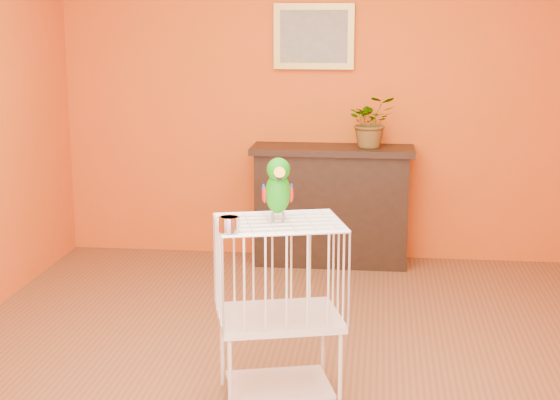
# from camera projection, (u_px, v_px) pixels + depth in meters

# --- Properties ---
(ground) EXTENTS (4.50, 4.50, 0.00)m
(ground) POSITION_uv_depth(u_px,v_px,m) (280.00, 363.00, 4.80)
(ground) COLOR brown
(ground) RESTS_ON ground
(room_shell) EXTENTS (4.50, 4.50, 4.50)m
(room_shell) POSITION_uv_depth(u_px,v_px,m) (280.00, 79.00, 4.47)
(room_shell) COLOR #E45015
(room_shell) RESTS_ON ground
(console_cabinet) EXTENTS (1.24, 0.45, 0.92)m
(console_cabinet) POSITION_uv_depth(u_px,v_px,m) (332.00, 205.00, 6.66)
(console_cabinet) COLOR black
(console_cabinet) RESTS_ON ground
(potted_plant) EXTENTS (0.43, 0.46, 0.31)m
(potted_plant) POSITION_uv_depth(u_px,v_px,m) (371.00, 127.00, 6.50)
(potted_plant) COLOR #26722D
(potted_plant) RESTS_ON console_cabinet
(framed_picture) EXTENTS (0.62, 0.04, 0.50)m
(framed_picture) POSITION_uv_depth(u_px,v_px,m) (314.00, 36.00, 6.59)
(framed_picture) COLOR #B59840
(framed_picture) RESTS_ON room_shell
(birdcage) EXTENTS (0.70, 0.60, 0.92)m
(birdcage) POSITION_uv_depth(u_px,v_px,m) (279.00, 309.00, 4.26)
(birdcage) COLOR white
(birdcage) RESTS_ON ground
(feed_cup) EXTENTS (0.10, 0.10, 0.07)m
(feed_cup) POSITION_uv_depth(u_px,v_px,m) (229.00, 224.00, 3.96)
(feed_cup) COLOR silver
(feed_cup) RESTS_ON birdcage
(parrot) EXTENTS (0.16, 0.29, 0.32)m
(parrot) POSITION_uv_depth(u_px,v_px,m) (278.00, 188.00, 4.15)
(parrot) COLOR #59544C
(parrot) RESTS_ON birdcage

